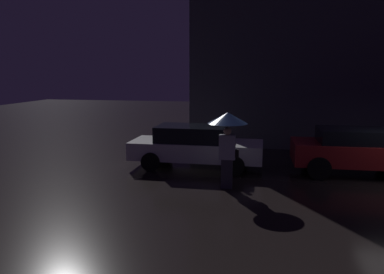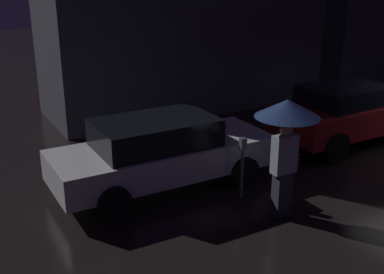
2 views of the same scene
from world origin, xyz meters
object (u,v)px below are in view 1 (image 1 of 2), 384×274
object	(u,v)px
pedestrian_with_umbrella	(228,128)
parking_meter	(223,154)
parked_car_white	(195,146)
parked_car_red	(355,150)

from	to	relation	value
pedestrian_with_umbrella	parking_meter	distance (m)	1.36
parked_car_white	pedestrian_with_umbrella	size ratio (longest dim) A/B	2.09
parked_car_white	parking_meter	xyz separation A→B (m)	(1.11, -1.23, 0.00)
pedestrian_with_umbrella	parking_meter	xyz separation A→B (m)	(-0.21, 0.94, -0.96)
parked_car_red	pedestrian_with_umbrella	distance (m)	4.56
parking_meter	parked_car_white	bearing A→B (deg)	132.19
parked_car_white	parking_meter	size ratio (longest dim) A/B	3.71
parked_car_red	parking_meter	bearing A→B (deg)	-164.26
parked_car_red	pedestrian_with_umbrella	world-z (taller)	pedestrian_with_umbrella
parked_car_white	parked_car_red	size ratio (longest dim) A/B	1.12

